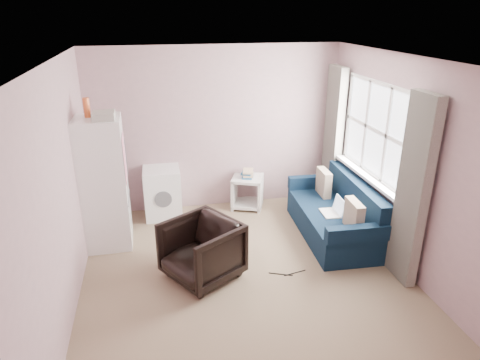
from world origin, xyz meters
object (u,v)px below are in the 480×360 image
at_px(washing_machine, 163,191).
at_px(sofa, 336,216).
at_px(fridge, 103,183).
at_px(armchair, 202,248).
at_px(side_table, 248,190).

relative_size(washing_machine, sofa, 0.42).
height_order(fridge, sofa, fridge).
relative_size(armchair, sofa, 0.43).
bearing_deg(washing_machine, armchair, -77.15).
relative_size(side_table, sofa, 0.35).
distance_m(armchair, side_table, 2.02).
bearing_deg(armchair, washing_machine, 159.92).
xyz_separation_m(fridge, washing_machine, (0.76, 0.70, -0.48)).
height_order(armchair, washing_machine, armchair).
distance_m(armchair, washing_machine, 1.79).
relative_size(washing_machine, side_table, 1.20).
bearing_deg(side_table, armchair, -118.24).
relative_size(armchair, washing_machine, 1.03).
height_order(fridge, washing_machine, fridge).
height_order(fridge, side_table, fridge).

